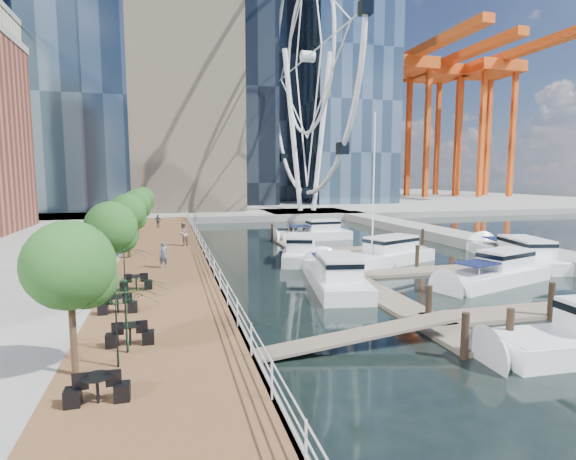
# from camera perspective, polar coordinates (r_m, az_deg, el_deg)

# --- Properties ---
(ground) EXTENTS (520.00, 520.00, 0.00)m
(ground) POSITION_cam_1_polar(r_m,az_deg,el_deg) (22.75, 8.07, -10.71)
(ground) COLOR black
(ground) RESTS_ON ground
(boardwalk) EXTENTS (6.00, 60.00, 1.00)m
(boardwalk) POSITION_cam_1_polar(r_m,az_deg,el_deg) (35.49, -15.46, -3.66)
(boardwalk) COLOR brown
(boardwalk) RESTS_ON ground
(seawall) EXTENTS (0.25, 60.00, 1.00)m
(seawall) POSITION_cam_1_polar(r_m,az_deg,el_deg) (35.59, -10.61, -3.50)
(seawall) COLOR #595954
(seawall) RESTS_ON ground
(land_far) EXTENTS (200.00, 114.00, 1.00)m
(land_far) POSITION_cam_1_polar(r_m,az_deg,el_deg) (122.39, -10.99, 3.81)
(land_far) COLOR gray
(land_far) RESTS_ON ground
(breakwater) EXTENTS (4.00, 60.00, 1.00)m
(breakwater) POSITION_cam_1_polar(r_m,az_deg,el_deg) (49.51, 20.42, -0.90)
(breakwater) COLOR gray
(breakwater) RESTS_ON ground
(pier) EXTENTS (14.00, 12.00, 1.00)m
(pier) POSITION_cam_1_polar(r_m,az_deg,el_deg) (75.65, 2.42, 2.08)
(pier) COLOR gray
(pier) RESTS_ON ground
(railing) EXTENTS (0.10, 60.00, 1.05)m
(railing) POSITION_cam_1_polar(r_m,az_deg,el_deg) (35.41, -10.81, -1.88)
(railing) COLOR white
(railing) RESTS_ON boardwalk
(floating_docks) EXTENTS (16.00, 34.00, 2.60)m
(floating_docks) POSITION_cam_1_polar(r_m,az_deg,el_deg) (34.76, 13.75, -3.84)
(floating_docks) COLOR #6D6051
(floating_docks) RESTS_ON ground
(ferris_wheel) EXTENTS (5.80, 45.60, 47.80)m
(ferris_wheel) POSITION_cam_1_polar(r_m,az_deg,el_deg) (77.75, 2.52, 21.09)
(ferris_wheel) COLOR white
(ferris_wheel) RESTS_ON ground
(port_cranes) EXTENTS (40.00, 52.00, 38.00)m
(port_cranes) POSITION_cam_1_polar(r_m,az_deg,el_deg) (139.10, 18.74, 11.98)
(port_cranes) COLOR #D84C14
(port_cranes) RESTS_ON ground
(street_trees) EXTENTS (2.60, 42.60, 4.60)m
(street_trees) POSITION_cam_1_polar(r_m,az_deg,el_deg) (34.13, -19.70, 2.19)
(street_trees) COLOR #3F2B1C
(street_trees) RESTS_ON ground
(cafe_tables) EXTENTS (2.50, 13.70, 0.74)m
(cafe_tables) POSITION_cam_1_polar(r_m,az_deg,el_deg) (18.83, -20.19, -10.48)
(cafe_tables) COLOR black
(cafe_tables) RESTS_ON ground
(yacht_foreground) EXTENTS (9.59, 5.14, 2.15)m
(yacht_foreground) POSITION_cam_1_polar(r_m,az_deg,el_deg) (31.66, 24.77, -6.25)
(yacht_foreground) COLOR white
(yacht_foreground) RESTS_ON ground
(pedestrian_near) EXTENTS (0.70, 0.55, 1.69)m
(pedestrian_near) POSITION_cam_1_polar(r_m,az_deg,el_deg) (29.73, -15.50, -3.05)
(pedestrian_near) COLOR #525B6D
(pedestrian_near) RESTS_ON boardwalk
(pedestrian_mid) EXTENTS (1.20, 1.22, 1.98)m
(pedestrian_mid) POSITION_cam_1_polar(r_m,az_deg,el_deg) (38.78, -13.20, -0.48)
(pedestrian_mid) COLOR gray
(pedestrian_mid) RESTS_ON boardwalk
(pedestrian_far) EXTENTS (0.93, 0.69, 1.47)m
(pedestrian_far) POSITION_cam_1_polar(r_m,az_deg,el_deg) (53.15, -16.17, 1.11)
(pedestrian_far) COLOR #30363C
(pedestrian_far) RESTS_ON boardwalk
(moored_yachts) EXTENTS (21.75, 35.37, 11.50)m
(moored_yachts) POSITION_cam_1_polar(r_m,az_deg,el_deg) (35.18, 12.30, -4.49)
(moored_yachts) COLOR white
(moored_yachts) RESTS_ON ground
(cafe_seating) EXTENTS (4.05, 11.65, 2.59)m
(cafe_seating) POSITION_cam_1_polar(r_m,az_deg,el_deg) (17.77, -20.26, -8.51)
(cafe_seating) COLOR #0F371A
(cafe_seating) RESTS_ON ground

